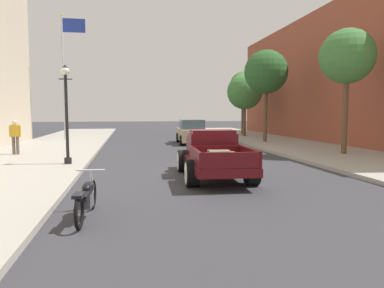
{
  "coord_description": "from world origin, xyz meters",
  "views": [
    {
      "loc": [
        -2.82,
        -12.43,
        2.19
      ],
      "look_at": [
        -0.56,
        0.55,
        1.0
      ],
      "focal_mm": 33.57,
      "sensor_mm": 36.0,
      "label": 1
    }
  ],
  "objects_px": {
    "hotrod_truck_maroon": "(212,154)",
    "car_background_tan": "(192,132)",
    "pedestrian_sidewalk_left": "(15,135)",
    "street_tree_nearest": "(347,57)",
    "motorcycle_parked": "(86,197)",
    "street_tree_farthest": "(243,85)",
    "flagpole": "(66,63)",
    "street_tree_third": "(245,92)",
    "street_tree_second": "(266,72)",
    "street_lamp_near": "(66,107)"
  },
  "relations": [
    {
      "from": "hotrod_truck_maroon",
      "to": "car_background_tan",
      "type": "xyz_separation_m",
      "value": [
        1.46,
        12.57,
        0.01
      ]
    },
    {
      "from": "pedestrian_sidewalk_left",
      "to": "street_tree_nearest",
      "type": "bearing_deg",
      "value": -8.62
    },
    {
      "from": "motorcycle_parked",
      "to": "street_tree_farthest",
      "type": "relative_size",
      "value": 0.37
    },
    {
      "from": "motorcycle_parked",
      "to": "pedestrian_sidewalk_left",
      "type": "xyz_separation_m",
      "value": [
        -4.5,
        10.8,
        0.64
      ]
    },
    {
      "from": "street_tree_nearest",
      "to": "street_tree_farthest",
      "type": "xyz_separation_m",
      "value": [
        -0.05,
        15.81,
        -0.19
      ]
    },
    {
      "from": "street_tree_nearest",
      "to": "motorcycle_parked",
      "type": "bearing_deg",
      "value": -143.04
    },
    {
      "from": "motorcycle_parked",
      "to": "flagpole",
      "type": "distance_m",
      "value": 21.59
    },
    {
      "from": "pedestrian_sidewalk_left",
      "to": "street_tree_third",
      "type": "distance_m",
      "value": 18.74
    },
    {
      "from": "motorcycle_parked",
      "to": "street_tree_second",
      "type": "distance_m",
      "value": 19.31
    },
    {
      "from": "motorcycle_parked",
      "to": "street_lamp_near",
      "type": "relative_size",
      "value": 0.55
    },
    {
      "from": "car_background_tan",
      "to": "flagpole",
      "type": "relative_size",
      "value": 0.48
    },
    {
      "from": "flagpole",
      "to": "street_tree_farthest",
      "type": "relative_size",
      "value": 1.61
    },
    {
      "from": "hotrod_truck_maroon",
      "to": "street_tree_third",
      "type": "bearing_deg",
      "value": 68.58
    },
    {
      "from": "street_lamp_near",
      "to": "street_tree_second",
      "type": "xyz_separation_m",
      "value": [
        11.57,
        8.77,
        2.46
      ]
    },
    {
      "from": "hotrod_truck_maroon",
      "to": "street_tree_farthest",
      "type": "bearing_deg",
      "value": 69.4
    },
    {
      "from": "street_lamp_near",
      "to": "car_background_tan",
      "type": "bearing_deg",
      "value": 55.72
    },
    {
      "from": "hotrod_truck_maroon",
      "to": "street_tree_second",
      "type": "distance_m",
      "value": 13.9
    },
    {
      "from": "street_lamp_near",
      "to": "motorcycle_parked",
      "type": "bearing_deg",
      "value": -78.02
    },
    {
      "from": "street_tree_nearest",
      "to": "hotrod_truck_maroon",
      "type": "bearing_deg",
      "value": -151.1
    },
    {
      "from": "flagpole",
      "to": "car_background_tan",
      "type": "bearing_deg",
      "value": -23.4
    },
    {
      "from": "hotrod_truck_maroon",
      "to": "street_tree_farthest",
      "type": "xyz_separation_m",
      "value": [
        7.51,
        19.98,
        3.85
      ]
    },
    {
      "from": "street_lamp_near",
      "to": "street_tree_second",
      "type": "bearing_deg",
      "value": 37.17
    },
    {
      "from": "hotrod_truck_maroon",
      "to": "pedestrian_sidewalk_left",
      "type": "distance_m",
      "value": 10.45
    },
    {
      "from": "street_tree_third",
      "to": "street_tree_farthest",
      "type": "relative_size",
      "value": 0.91
    },
    {
      "from": "hotrod_truck_maroon",
      "to": "car_background_tan",
      "type": "height_order",
      "value": "car_background_tan"
    },
    {
      "from": "car_background_tan",
      "to": "pedestrian_sidewalk_left",
      "type": "height_order",
      "value": "pedestrian_sidewalk_left"
    },
    {
      "from": "street_tree_second",
      "to": "street_tree_nearest",
      "type": "bearing_deg",
      "value": -81.31
    },
    {
      "from": "street_tree_farthest",
      "to": "hotrod_truck_maroon",
      "type": "bearing_deg",
      "value": -110.6
    },
    {
      "from": "car_background_tan",
      "to": "pedestrian_sidewalk_left",
      "type": "xyz_separation_m",
      "value": [
        -9.6,
        -6.02,
        0.32
      ]
    },
    {
      "from": "hotrod_truck_maroon",
      "to": "street_tree_third",
      "type": "height_order",
      "value": "street_tree_third"
    },
    {
      "from": "street_lamp_near",
      "to": "street_tree_nearest",
      "type": "xyz_separation_m",
      "value": [
        12.71,
        1.31,
        2.41
      ]
    },
    {
      "from": "street_tree_third",
      "to": "street_tree_farthest",
      "type": "distance_m",
      "value": 2.72
    },
    {
      "from": "flagpole",
      "to": "street_tree_second",
      "type": "bearing_deg",
      "value": -19.01
    },
    {
      "from": "car_background_tan",
      "to": "street_tree_nearest",
      "type": "height_order",
      "value": "street_tree_nearest"
    },
    {
      "from": "car_background_tan",
      "to": "street_tree_third",
      "type": "height_order",
      "value": "street_tree_third"
    },
    {
      "from": "car_background_tan",
      "to": "street_tree_farthest",
      "type": "bearing_deg",
      "value": 50.81
    },
    {
      "from": "street_lamp_near",
      "to": "street_tree_farthest",
      "type": "xyz_separation_m",
      "value": [
        12.66,
        17.11,
        2.22
      ]
    },
    {
      "from": "hotrod_truck_maroon",
      "to": "flagpole",
      "type": "xyz_separation_m",
      "value": [
        -7.28,
        16.35,
        5.02
      ]
    },
    {
      "from": "hotrod_truck_maroon",
      "to": "pedestrian_sidewalk_left",
      "type": "xyz_separation_m",
      "value": [
        -8.13,
        6.55,
        0.33
      ]
    },
    {
      "from": "street_tree_third",
      "to": "street_tree_farthest",
      "type": "bearing_deg",
      "value": 75.34
    },
    {
      "from": "car_background_tan",
      "to": "pedestrian_sidewalk_left",
      "type": "distance_m",
      "value": 11.33
    },
    {
      "from": "street_tree_nearest",
      "to": "street_tree_farthest",
      "type": "relative_size",
      "value": 1.05
    },
    {
      "from": "pedestrian_sidewalk_left",
      "to": "hotrod_truck_maroon",
      "type": "bearing_deg",
      "value": -38.85
    },
    {
      "from": "motorcycle_parked",
      "to": "pedestrian_sidewalk_left",
      "type": "relative_size",
      "value": 1.28
    },
    {
      "from": "car_background_tan",
      "to": "street_lamp_near",
      "type": "height_order",
      "value": "street_lamp_near"
    },
    {
      "from": "car_background_tan",
      "to": "street_tree_nearest",
      "type": "relative_size",
      "value": 0.73
    },
    {
      "from": "flagpole",
      "to": "street_tree_nearest",
      "type": "distance_m",
      "value": 19.22
    },
    {
      "from": "car_background_tan",
      "to": "street_tree_farthest",
      "type": "relative_size",
      "value": 0.77
    },
    {
      "from": "hotrod_truck_maroon",
      "to": "street_tree_farthest",
      "type": "height_order",
      "value": "street_tree_farthest"
    },
    {
      "from": "street_tree_third",
      "to": "pedestrian_sidewalk_left",
      "type": "bearing_deg",
      "value": -143.95
    }
  ]
}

